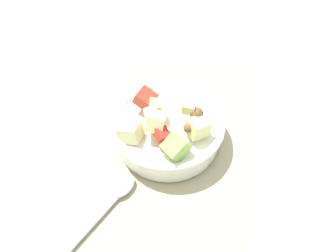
% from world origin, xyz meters
% --- Properties ---
extents(ground_plane, '(2.40, 2.40, 0.00)m').
position_xyz_m(ground_plane, '(0.00, 0.00, 0.00)').
color(ground_plane, silver).
extents(placemat, '(0.51, 0.32, 0.01)m').
position_xyz_m(placemat, '(0.00, 0.00, 0.00)').
color(placemat, tan).
rests_on(placemat, ground_plane).
extents(salad_bowl, '(0.22, 0.22, 0.11)m').
position_xyz_m(salad_bowl, '(0.01, 0.01, 0.04)').
color(salad_bowl, white).
rests_on(salad_bowl, placemat).
extents(serving_spoon, '(0.22, 0.13, 0.01)m').
position_xyz_m(serving_spoon, '(-0.16, 0.10, 0.01)').
color(serving_spoon, '#B7B7BC').
rests_on(serving_spoon, placemat).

